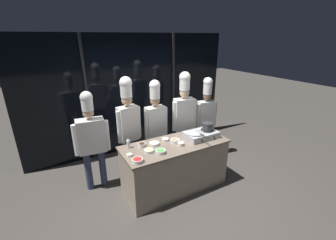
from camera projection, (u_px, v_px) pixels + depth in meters
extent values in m
plane|color=#47423D|center=(175.00, 187.00, 4.17)|extent=(24.00, 24.00, 0.00)
cube|color=black|center=(134.00, 95.00, 5.23)|extent=(4.91, 0.04, 2.70)
cube|color=#232326|center=(88.00, 101.00, 4.71)|extent=(0.05, 0.05, 2.70)
cube|color=#232326|center=(173.00, 90.00, 5.67)|extent=(0.05, 0.05, 2.70)
cube|color=gray|center=(175.00, 167.00, 4.02)|extent=(1.81, 0.73, 0.87)
cube|color=#756656|center=(175.00, 144.00, 3.86)|extent=(1.86, 0.77, 0.03)
cube|color=#B2B5BA|center=(201.00, 135.00, 4.06)|extent=(0.59, 0.38, 0.11)
cylinder|color=black|center=(195.00, 133.00, 3.98)|extent=(0.24, 0.24, 0.01)
cylinder|color=black|center=(202.00, 140.00, 3.84)|extent=(0.03, 0.01, 0.03)
cylinder|color=black|center=(207.00, 130.00, 4.10)|extent=(0.24, 0.24, 0.01)
cylinder|color=black|center=(214.00, 137.00, 3.96)|extent=(0.03, 0.01, 0.03)
cylinder|color=#ADAFB5|center=(195.00, 133.00, 3.98)|extent=(0.29, 0.29, 0.01)
cone|color=#ADAFB5|center=(195.00, 131.00, 3.97)|extent=(0.31, 0.31, 0.05)
cylinder|color=black|center=(204.00, 136.00, 3.75)|extent=(0.02, 0.23, 0.02)
cylinder|color=#333335|center=(207.00, 126.00, 4.08)|extent=(0.18, 0.18, 0.14)
torus|color=#333335|center=(208.00, 123.00, 4.05)|extent=(0.19, 0.19, 0.01)
torus|color=#333335|center=(203.00, 125.00, 4.02)|extent=(0.01, 0.05, 0.05)
torus|color=#333335|center=(212.00, 123.00, 4.11)|extent=(0.01, 0.05, 0.05)
cylinder|color=white|center=(128.00, 144.00, 3.68)|extent=(0.06, 0.06, 0.13)
cone|color=white|center=(128.00, 139.00, 3.65)|extent=(0.05, 0.05, 0.04)
cylinder|color=white|center=(161.00, 152.00, 3.53)|extent=(0.16, 0.16, 0.05)
torus|color=white|center=(161.00, 150.00, 3.52)|extent=(0.16, 0.16, 0.01)
cylinder|color=#4C9E47|center=(161.00, 151.00, 3.53)|extent=(0.13, 0.13, 0.03)
cylinder|color=white|center=(149.00, 151.00, 3.56)|extent=(0.15, 0.15, 0.04)
torus|color=white|center=(149.00, 150.00, 3.55)|extent=(0.15, 0.15, 0.01)
cylinder|color=#E0C689|center=(149.00, 150.00, 3.56)|extent=(0.12, 0.12, 0.02)
cylinder|color=white|center=(137.00, 161.00, 3.28)|extent=(0.17, 0.17, 0.05)
torus|color=white|center=(137.00, 159.00, 3.27)|extent=(0.17, 0.17, 0.01)
cylinder|color=red|center=(137.00, 160.00, 3.27)|extent=(0.14, 0.14, 0.03)
cylinder|color=white|center=(129.00, 155.00, 3.44)|extent=(0.09, 0.09, 0.03)
torus|color=white|center=(129.00, 154.00, 3.44)|extent=(0.09, 0.09, 0.01)
cylinder|color=beige|center=(129.00, 155.00, 3.44)|extent=(0.08, 0.08, 0.02)
cylinder|color=white|center=(142.00, 145.00, 3.75)|extent=(0.13, 0.13, 0.05)
torus|color=white|center=(142.00, 144.00, 3.74)|extent=(0.13, 0.13, 0.01)
cylinder|color=#382319|center=(142.00, 144.00, 3.74)|extent=(0.11, 0.11, 0.03)
cylinder|color=white|center=(165.00, 140.00, 3.96)|extent=(0.12, 0.12, 0.04)
torus|color=white|center=(165.00, 139.00, 3.95)|extent=(0.12, 0.12, 0.01)
cylinder|color=white|center=(165.00, 139.00, 3.95)|extent=(0.10, 0.10, 0.02)
cylinder|color=white|center=(181.00, 144.00, 3.78)|extent=(0.11, 0.11, 0.05)
torus|color=white|center=(181.00, 143.00, 3.77)|extent=(0.11, 0.11, 0.01)
cylinder|color=silver|center=(181.00, 143.00, 3.78)|extent=(0.09, 0.09, 0.03)
cylinder|color=white|center=(154.00, 144.00, 3.80)|extent=(0.17, 0.17, 0.04)
torus|color=white|center=(154.00, 143.00, 3.80)|extent=(0.17, 0.17, 0.01)
cylinder|color=silver|center=(154.00, 143.00, 3.80)|extent=(0.14, 0.14, 0.02)
cylinder|color=white|center=(175.00, 141.00, 3.89)|extent=(0.16, 0.16, 0.05)
torus|color=white|center=(175.00, 140.00, 3.88)|extent=(0.16, 0.16, 0.01)
cylinder|color=#9E896B|center=(175.00, 140.00, 3.88)|extent=(0.13, 0.13, 0.03)
cylinder|color=#2D3856|center=(103.00, 168.00, 4.10)|extent=(0.12, 0.12, 0.74)
cylinder|color=#2D3856|center=(89.00, 171.00, 4.01)|extent=(0.12, 0.12, 0.74)
cube|color=white|center=(91.00, 136.00, 3.82)|extent=(0.48, 0.28, 0.60)
cylinder|color=white|center=(107.00, 135.00, 3.89)|extent=(0.09, 0.09, 0.55)
cylinder|color=white|center=(76.00, 140.00, 3.70)|extent=(0.09, 0.09, 0.55)
sphere|color=tan|center=(88.00, 113.00, 3.68)|extent=(0.18, 0.18, 0.18)
cylinder|color=white|center=(87.00, 104.00, 3.62)|extent=(0.18, 0.18, 0.22)
sphere|color=white|center=(86.00, 97.00, 3.58)|extent=(0.20, 0.20, 0.20)
cylinder|color=#232326|center=(135.00, 157.00, 4.41)|extent=(0.10, 0.10, 0.80)
cylinder|color=#232326|center=(126.00, 160.00, 4.29)|extent=(0.10, 0.10, 0.80)
cube|color=white|center=(128.00, 124.00, 4.09)|extent=(0.39, 0.25, 0.65)
cylinder|color=white|center=(139.00, 122.00, 4.20)|extent=(0.07, 0.07, 0.60)
cylinder|color=white|center=(119.00, 127.00, 3.95)|extent=(0.07, 0.07, 0.60)
sphere|color=tan|center=(127.00, 100.00, 3.94)|extent=(0.19, 0.19, 0.19)
cylinder|color=white|center=(126.00, 90.00, 3.87)|extent=(0.20, 0.20, 0.25)
sphere|color=white|center=(126.00, 83.00, 3.83)|extent=(0.22, 0.22, 0.22)
cylinder|color=#232326|center=(160.00, 151.00, 4.66)|extent=(0.10, 0.10, 0.76)
cylinder|color=#232326|center=(152.00, 154.00, 4.56)|extent=(0.10, 0.10, 0.76)
cube|color=white|center=(155.00, 122.00, 4.37)|extent=(0.38, 0.21, 0.61)
cylinder|color=white|center=(165.00, 121.00, 4.46)|extent=(0.08, 0.08, 0.56)
cylinder|color=white|center=(146.00, 125.00, 4.25)|extent=(0.08, 0.08, 0.56)
sphere|color=#A87A5B|center=(155.00, 101.00, 4.23)|extent=(0.18, 0.18, 0.18)
cylinder|color=white|center=(155.00, 92.00, 4.16)|extent=(0.19, 0.19, 0.25)
sphere|color=white|center=(155.00, 85.00, 4.12)|extent=(0.20, 0.20, 0.20)
cylinder|color=#2D3856|center=(188.00, 145.00, 4.88)|extent=(0.11, 0.11, 0.81)
cylinder|color=#2D3856|center=(178.00, 147.00, 4.81)|extent=(0.11, 0.11, 0.81)
cube|color=white|center=(184.00, 114.00, 4.59)|extent=(0.43, 0.27, 0.65)
cylinder|color=white|center=(194.00, 114.00, 4.64)|extent=(0.08, 0.08, 0.60)
cylinder|color=white|center=(174.00, 117.00, 4.49)|extent=(0.08, 0.08, 0.60)
sphere|color=beige|center=(184.00, 93.00, 4.43)|extent=(0.19, 0.19, 0.19)
cylinder|color=white|center=(185.00, 84.00, 4.37)|extent=(0.20, 0.20, 0.25)
sphere|color=white|center=(185.00, 77.00, 4.32)|extent=(0.22, 0.22, 0.22)
cylinder|color=#2D3856|center=(208.00, 141.00, 5.17)|extent=(0.09, 0.09, 0.73)
cylinder|color=#2D3856|center=(200.00, 142.00, 5.11)|extent=(0.09, 0.09, 0.73)
cube|color=white|center=(206.00, 114.00, 4.90)|extent=(0.39, 0.25, 0.59)
cylinder|color=white|center=(215.00, 114.00, 4.95)|extent=(0.07, 0.07, 0.54)
cylinder|color=white|center=(198.00, 116.00, 4.82)|extent=(0.07, 0.07, 0.54)
sphere|color=brown|center=(207.00, 96.00, 4.76)|extent=(0.17, 0.17, 0.17)
cylinder|color=white|center=(208.00, 88.00, 4.70)|extent=(0.18, 0.18, 0.26)
sphere|color=white|center=(208.00, 82.00, 4.65)|extent=(0.20, 0.20, 0.20)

